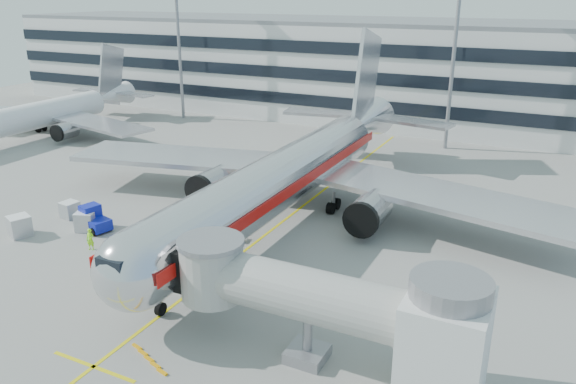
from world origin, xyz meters
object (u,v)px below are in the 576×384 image
at_px(baggage_tug, 94,219).
at_px(main_jet, 293,171).
at_px(cargo_container_right, 70,210).
at_px(ramp_worker, 90,239).
at_px(cargo_container_left, 20,226).
at_px(cargo_container_front, 86,221).
at_px(belt_loader, 210,231).

bearing_deg(baggage_tug, main_jet, 38.42).
height_order(cargo_container_right, ramp_worker, ramp_worker).
relative_size(cargo_container_left, cargo_container_front, 1.05).
xyz_separation_m(main_jet, ramp_worker, (-11.35, -14.38, -3.33)).
distance_m(cargo_container_right, ramp_worker, 8.11).
relative_size(belt_loader, cargo_container_front, 2.06).
relative_size(cargo_container_front, ramp_worker, 1.15).
distance_m(cargo_container_front, ramp_worker, 4.34).
relative_size(main_jet, cargo_container_left, 23.26).
bearing_deg(main_jet, baggage_tug, -141.58).
bearing_deg(cargo_container_right, baggage_tug, -15.28).
distance_m(baggage_tug, ramp_worker, 4.22).
bearing_deg(ramp_worker, cargo_container_front, 123.74).
distance_m(cargo_container_left, cargo_container_front, 5.48).
height_order(belt_loader, ramp_worker, belt_loader).
distance_m(main_jet, baggage_tug, 18.29).
distance_m(main_jet, cargo_container_right, 21.09).
bearing_deg(cargo_container_left, cargo_container_right, 82.39).
relative_size(main_jet, ramp_worker, 28.10).
xyz_separation_m(cargo_container_left, ramp_worker, (7.52, 0.63, 0.01)).
height_order(main_jet, cargo_container_left, main_jet).
height_order(belt_loader, cargo_container_front, belt_loader).
height_order(main_jet, baggage_tug, main_jet).
distance_m(belt_loader, ramp_worker, 9.71).
relative_size(main_jet, cargo_container_right, 31.94).
xyz_separation_m(baggage_tug, cargo_container_left, (-4.77, -3.83, -0.06)).
relative_size(cargo_container_right, cargo_container_front, 0.77).
bearing_deg(cargo_container_front, main_jet, 38.29).
relative_size(belt_loader, ramp_worker, 2.37).
xyz_separation_m(main_jet, cargo_container_front, (-14.63, -11.55, -3.37)).
bearing_deg(main_jet, cargo_container_left, -141.50).
bearing_deg(cargo_container_right, cargo_container_front, -22.50).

